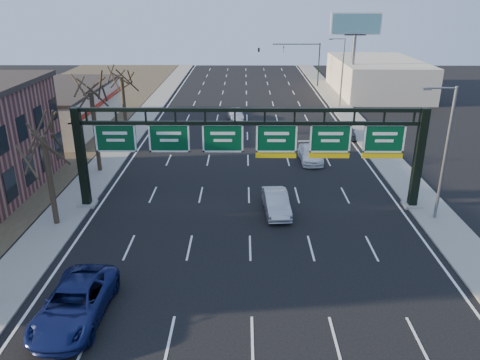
{
  "coord_description": "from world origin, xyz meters",
  "views": [
    {
      "loc": [
        -0.41,
        -22.68,
        14.22
      ],
      "look_at": [
        -0.63,
        5.02,
        3.2
      ],
      "focal_mm": 35.0,
      "sensor_mm": 36.0,
      "label": 1
    }
  ],
  "objects_px": {
    "sign_gantry": "(252,145)",
    "car_blue_suv": "(75,304)",
    "car_white_wagon": "(310,154)",
    "car_silver_sedan": "(276,203)"
  },
  "relations": [
    {
      "from": "sign_gantry",
      "to": "car_blue_suv",
      "type": "height_order",
      "value": "sign_gantry"
    },
    {
      "from": "sign_gantry",
      "to": "car_blue_suv",
      "type": "relative_size",
      "value": 4.07
    },
    {
      "from": "car_silver_sedan",
      "to": "car_white_wagon",
      "type": "distance_m",
      "value": 11.52
    },
    {
      "from": "car_blue_suv",
      "to": "car_silver_sedan",
      "type": "xyz_separation_m",
      "value": [
        10.13,
        11.62,
        -0.09
      ]
    },
    {
      "from": "sign_gantry",
      "to": "car_blue_suv",
      "type": "xyz_separation_m",
      "value": [
        -8.42,
        -12.67,
        -3.79
      ]
    },
    {
      "from": "sign_gantry",
      "to": "car_silver_sedan",
      "type": "distance_m",
      "value": 4.37
    },
    {
      "from": "car_silver_sedan",
      "to": "car_white_wagon",
      "type": "height_order",
      "value": "car_silver_sedan"
    },
    {
      "from": "car_white_wagon",
      "to": "car_blue_suv",
      "type": "bearing_deg",
      "value": -124.23
    },
    {
      "from": "car_blue_suv",
      "to": "sign_gantry",
      "type": "bearing_deg",
      "value": 58.28
    },
    {
      "from": "sign_gantry",
      "to": "car_silver_sedan",
      "type": "height_order",
      "value": "sign_gantry"
    }
  ]
}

